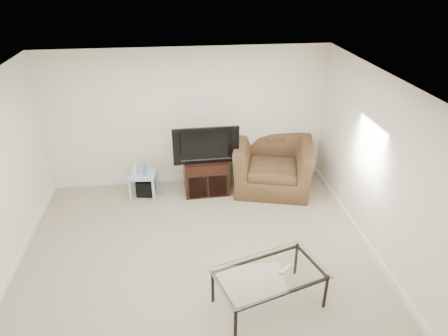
{
  "coord_description": "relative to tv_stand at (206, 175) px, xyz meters",
  "views": [
    {
      "loc": [
        -0.17,
        -4.21,
        3.78
      ],
      "look_at": [
        0.5,
        1.2,
        0.9
      ],
      "focal_mm": 32.0,
      "sensor_mm": 36.0,
      "label": 1
    }
  ],
  "objects": [
    {
      "name": "floor",
      "position": [
        -0.28,
        -2.05,
        -0.32
      ],
      "size": [
        5.0,
        5.0,
        0.0
      ],
      "primitive_type": "plane",
      "color": "tan",
      "rests_on": "ground"
    },
    {
      "name": "ceiling",
      "position": [
        -0.28,
        -2.05,
        2.18
      ],
      "size": [
        5.0,
        5.0,
        0.0
      ],
      "primitive_type": "plane",
      "color": "white",
      "rests_on": "ground"
    },
    {
      "name": "wall_back",
      "position": [
        -0.28,
        0.45,
        0.93
      ],
      "size": [
        5.0,
        0.02,
        2.5
      ],
      "primitive_type": "cube",
      "color": "silver",
      "rests_on": "ground"
    },
    {
      "name": "wall_right",
      "position": [
        2.22,
        -2.05,
        0.93
      ],
      "size": [
        0.02,
        5.0,
        2.5
      ],
      "primitive_type": "cube",
      "color": "silver",
      "rests_on": "ground"
    },
    {
      "name": "plate_back",
      "position": [
        -1.68,
        0.44,
        0.93
      ],
      "size": [
        0.12,
        0.02,
        0.12
      ],
      "primitive_type": "cube",
      "color": "white",
      "rests_on": "wall_back"
    },
    {
      "name": "plate_right_switch",
      "position": [
        2.21,
        -0.45,
        0.93
      ],
      "size": [
        0.02,
        0.09,
        0.13
      ],
      "primitive_type": "cube",
      "color": "white",
      "rests_on": "wall_right"
    },
    {
      "name": "plate_right_outlet",
      "position": [
        2.21,
        -0.75,
        -0.02
      ],
      "size": [
        0.02,
        0.08,
        0.12
      ],
      "primitive_type": "cube",
      "color": "white",
      "rests_on": "wall_right"
    },
    {
      "name": "tv_stand",
      "position": [
        0.0,
        0.0,
        0.0
      ],
      "size": [
        0.8,
        0.57,
        0.65
      ],
      "primitive_type": null,
      "rotation": [
        0.0,
        0.0,
        0.05
      ],
      "color": "black",
      "rests_on": "floor"
    },
    {
      "name": "dvd_player",
      "position": [
        0.0,
        -0.04,
        0.22
      ],
      "size": [
        0.4,
        0.29,
        0.05
      ],
      "primitive_type": "cube",
      "rotation": [
        0.0,
        0.0,
        0.05
      ],
      "color": "black",
      "rests_on": "tv_stand"
    },
    {
      "name": "television",
      "position": [
        0.0,
        -0.03,
        0.65
      ],
      "size": [
        1.05,
        0.24,
        0.65
      ],
      "primitive_type": "imported",
      "rotation": [
        0.0,
        0.0,
        0.02
      ],
      "color": "black",
      "rests_on": "tv_stand"
    },
    {
      "name": "side_table",
      "position": [
        -1.11,
        0.0,
        -0.11
      ],
      "size": [
        0.49,
        0.49,
        0.43
      ],
      "primitive_type": null,
      "rotation": [
        0.0,
        0.0,
        -0.1
      ],
      "color": "#A6C0C9",
      "rests_on": "floor"
    },
    {
      "name": "subwoofer",
      "position": [
        -1.09,
        0.02,
        -0.17
      ],
      "size": [
        0.33,
        0.33,
        0.29
      ],
      "primitive_type": "cube",
      "rotation": [
        0.0,
        0.0,
        -0.16
      ],
      "color": "black",
      "rests_on": "floor"
    },
    {
      "name": "game_console",
      "position": [
        -1.22,
        -0.01,
        0.21
      ],
      "size": [
        0.08,
        0.15,
        0.2
      ],
      "primitive_type": "cube",
      "rotation": [
        0.0,
        0.0,
        -0.22
      ],
      "color": "white",
      "rests_on": "side_table"
    },
    {
      "name": "game_case",
      "position": [
        -1.06,
        -0.02,
        0.2
      ],
      "size": [
        0.06,
        0.13,
        0.17
      ],
      "primitive_type": "cube",
      "rotation": [
        0.0,
        0.0,
        -0.12
      ],
      "color": "#337FCC",
      "rests_on": "side_table"
    },
    {
      "name": "recliner",
      "position": [
        1.22,
        0.0,
        0.27
      ],
      "size": [
        1.54,
        1.21,
        1.19
      ],
      "primitive_type": "imported",
      "rotation": [
        0.0,
        0.0,
        -0.26
      ],
      "color": "#553423",
      "rests_on": "floor"
    },
    {
      "name": "coffee_table",
      "position": [
        0.52,
        -2.79,
        -0.07
      ],
      "size": [
        1.44,
        1.08,
        0.5
      ],
      "primitive_type": null,
      "rotation": [
        0.0,
        0.0,
        0.3
      ],
      "color": "black",
      "rests_on": "floor"
    },
    {
      "name": "remote",
      "position": [
        0.72,
        -2.76,
        0.19
      ],
      "size": [
        0.2,
        0.16,
        0.02
      ],
      "primitive_type": "cube",
      "rotation": [
        0.0,
        0.0,
        0.62
      ],
      "color": "#B2B2B7",
      "rests_on": "coffee_table"
    }
  ]
}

